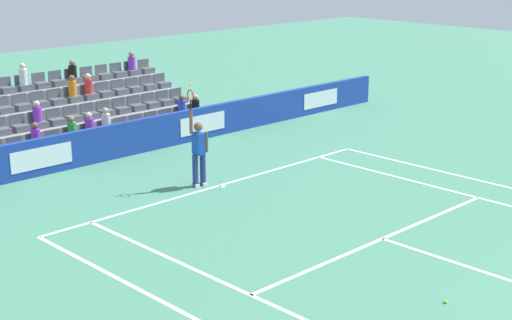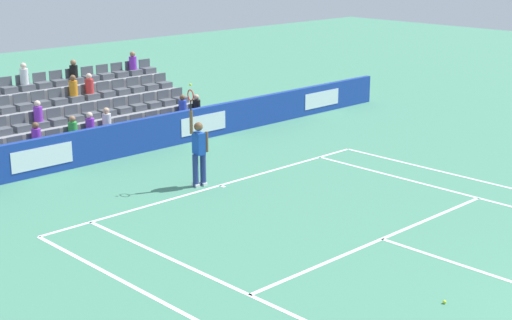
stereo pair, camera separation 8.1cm
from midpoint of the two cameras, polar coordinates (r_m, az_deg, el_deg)
The scene contains 9 objects.
line_baseline at distance 21.26m, azimuth -2.78°, elevation -1.87°, with size 10.97×0.10×0.01m, color white.
line_service at distance 17.76m, azimuth 9.13°, elevation -5.72°, with size 8.23×0.10×0.01m, color white.
line_singles_sideline_left at distance 14.61m, azimuth 0.71°, elevation -10.44°, with size 0.10×11.89×0.01m, color white.
line_singles_sideline_right at distance 20.83m, azimuth 16.95°, elevation -2.95°, with size 0.10×11.89×0.01m, color white.
line_centre_mark at distance 21.19m, azimuth -2.60°, elevation -1.93°, with size 0.10×0.20×0.01m, color white.
sponsor_barrier at distance 24.38m, azimuth -9.54°, elevation 1.56°, with size 23.98×0.22×1.07m.
tennis_player at distance 20.98m, azimuth -4.35°, elevation 0.67°, with size 0.52×0.39×2.85m.
stadium_stand at distance 26.75m, azimuth -13.16°, elevation 2.95°, with size 8.06×3.80×2.59m.
loose_tennis_ball at distance 14.99m, azimuth 13.60°, elevation -10.07°, with size 0.07×0.07×0.07m, color #D1E533.
Camera 1 is at (13.42, 3.27, 6.49)m, focal length 54.49 mm.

